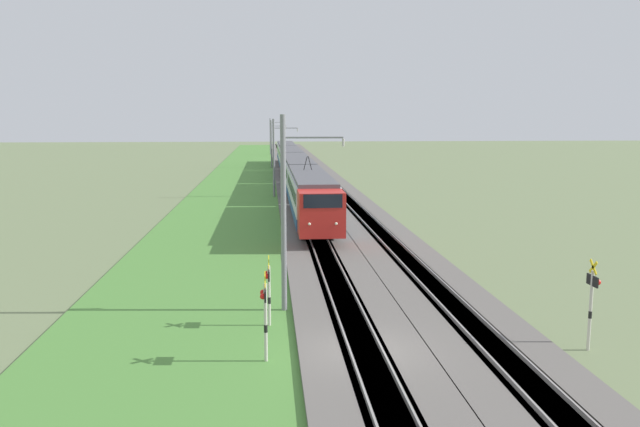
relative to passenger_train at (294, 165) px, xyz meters
name	(u,v)px	position (x,y,z in m)	size (l,w,h in m)	color
ground_plane	(365,359)	(-55.99, 0.00, -2.33)	(400.00, 400.00, 0.00)	#6B7A51
ballast_main	(296,188)	(-5.99, 0.00, -2.18)	(240.00, 4.40, 0.30)	#605B56
ballast_adjacent	(335,188)	(-5.99, -4.36, -2.18)	(240.00, 4.40, 0.30)	#605B56
track_main	(296,188)	(-5.99, 0.00, -2.17)	(240.00, 1.57, 0.45)	#4C4238
track_adjacent	(335,188)	(-5.99, -4.36, -2.17)	(240.00, 1.57, 0.45)	#4C4238
grass_verge	(238,190)	(-5.99, 6.45, -2.27)	(240.00, 9.89, 0.12)	#4C8438
passenger_train	(294,165)	(0.00, 0.00, 0.00)	(79.81, 2.84, 4.99)	red
crossing_signal_near	(265,309)	(-56.19, 3.28, -0.47)	(0.70, 0.23, 3.07)	beige
crossing_signal_far	(592,296)	(-55.83, -7.82, -0.40)	(0.70, 0.23, 3.18)	beige
crossing_signal_aux	(269,285)	(-52.65, 3.15, -0.65)	(0.70, 0.23, 2.81)	beige
catenary_mast_near	(285,212)	(-50.76, 2.46, 1.84)	(0.22, 2.56, 8.07)	slate
catenary_mast_mid	(274,157)	(-12.81, 2.46, 1.75)	(0.22, 2.56, 7.89)	slate
catenary_mast_far	(272,144)	(25.14, 2.46, 1.63)	(0.22, 2.56, 7.65)	slate
catenary_mast_distant	(271,136)	(63.09, 2.46, 1.82)	(0.22, 2.56, 8.02)	slate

